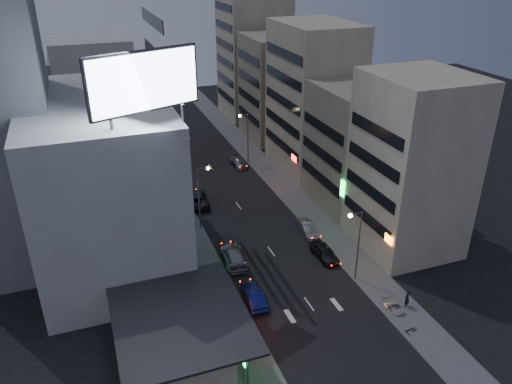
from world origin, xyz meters
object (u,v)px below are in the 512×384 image
road_car_silver (234,256)px  parked_car_right_near (324,252)px  scooter_black_a (415,323)px  scooter_silver_b (398,297)px  scooter_silver_a (401,309)px  parked_car_right_far (239,162)px  parked_car_right_mid (307,228)px  road_car_blue (254,296)px  scooter_blue (404,308)px  parked_car_left (197,199)px  scooter_black_b (400,300)px  person (407,298)px

road_car_silver → parked_car_right_near: bearing=170.9°
scooter_black_a → scooter_silver_b: bearing=-18.1°
scooter_silver_a → parked_car_right_far: bearing=16.5°
parked_car_right_mid → road_car_silver: bearing=-160.0°
scooter_silver_b → road_car_silver: bearing=59.4°
parked_car_right_near → road_car_blue: 11.11m
parked_car_right_near → scooter_blue: size_ratio=2.79×
scooter_black_a → scooter_silver_b: size_ratio=0.84×
parked_car_left → scooter_silver_b: bearing=121.7°
scooter_black_b → scooter_silver_b: size_ratio=0.87×
scooter_blue → scooter_silver_b: size_ratio=0.80×
road_car_silver → person: bearing=141.9°
scooter_silver_a → parked_car_left: bearing=35.6°
scooter_blue → scooter_silver_b: scooter_silver_b is taller
parked_car_left → parked_car_right_far: bearing=-126.1°
parked_car_right_far → road_car_silver: 27.03m
parked_car_left → person: bearing=121.8°
parked_car_right_near → scooter_black_a: bearing=-80.8°
parked_car_right_far → scooter_silver_b: bearing=-86.7°
scooter_black_a → scooter_silver_b: scooter_silver_b is taller
road_car_blue → scooter_silver_b: size_ratio=2.23×
parked_car_right_mid → scooter_blue: parked_car_right_mid is taller
road_car_silver → scooter_black_b: 18.06m
parked_car_right_mid → scooter_silver_a: 16.77m
scooter_blue → parked_car_right_near: bearing=-5.8°
person → road_car_silver: bearing=-70.4°
parked_car_right_far → road_car_silver: bearing=-112.0°
parked_car_left → scooter_silver_b: 30.32m
parked_car_right_near → scooter_black_a: 13.38m
parked_car_right_near → road_car_blue: bearing=-156.7°
parked_car_right_far → person: size_ratio=2.50×
road_car_blue → road_car_silver: size_ratio=0.80×
parked_car_left → scooter_silver_a: size_ratio=3.50×
scooter_black_a → road_car_blue: bearing=47.6°
road_car_blue → scooter_black_a: bearing=150.7°
parked_car_right_mid → road_car_blue: bearing=-131.3°
parked_car_right_near → road_car_blue: (-10.10, -4.64, -0.03)m
parked_car_right_near → parked_car_left: size_ratio=0.77×
person → scooter_silver_a: (-1.09, -0.75, -0.42)m
parked_car_right_far → scooter_silver_b: (3.84, -37.81, 0.07)m
scooter_black_b → scooter_silver_b: (0.06, 0.40, 0.08)m
parked_car_right_near → scooter_black_b: size_ratio=2.56×
parked_car_left → parked_car_right_far: 14.17m
scooter_black_a → scooter_black_b: 3.20m
road_car_silver → person: size_ratio=3.06×
scooter_blue → scooter_black_a: bearing=151.5°
parked_car_right_mid → person: (3.02, -15.90, 0.35)m
parked_car_right_mid → parked_car_right_far: 22.74m
road_car_blue → scooter_silver_b: 14.07m
parked_car_right_far → person: bearing=-86.2°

